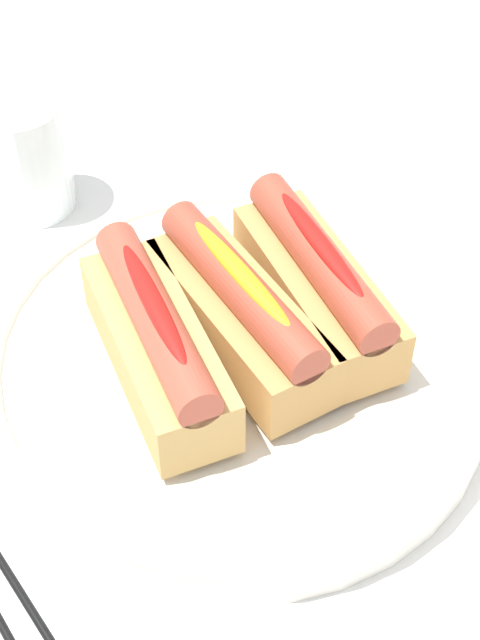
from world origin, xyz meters
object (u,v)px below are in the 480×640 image
at_px(hotdog_back, 240,311).
at_px(chopstick_near, 12,578).
at_px(serving_bowl, 240,361).
at_px(hotdog_side, 318,283).
at_px(water_glass, 26,163).
at_px(hotdog_front, 157,341).

distance_m(hotdog_back, chopstick_near, 0.20).
height_order(serving_bowl, hotdog_side, hotdog_side).
bearing_deg(hotdog_side, hotdog_back, -105.76).
height_order(hotdog_back, chopstick_near, hotdog_back).
xyz_separation_m(hotdog_side, chopstick_near, (0.01, -0.24, -0.06)).
xyz_separation_m(water_glass, chopstick_near, (0.27, -0.20, -0.04)).
height_order(water_glass, chopstick_near, water_glass).
bearing_deg(hotdog_back, hotdog_side, 74.24).
distance_m(serving_bowl, hotdog_front, 0.07).
height_order(hotdog_back, hotdog_side, same).
bearing_deg(hotdog_front, chopstick_near, -75.64).
relative_size(serving_bowl, water_glass, 3.58).
relative_size(hotdog_side, chopstick_near, 0.72).
bearing_deg(hotdog_side, serving_bowl, -105.76).
height_order(hotdog_front, hotdog_back, same).
xyz_separation_m(serving_bowl, water_glass, (-0.25, 0.01, 0.02)).
distance_m(hotdog_back, hotdog_side, 0.05).
bearing_deg(serving_bowl, hotdog_back, -29.74).
relative_size(hotdog_front, hotdog_back, 1.01).
distance_m(hotdog_front, chopstick_near, 0.15).
height_order(hotdog_side, water_glass, hotdog_side).
bearing_deg(hotdog_back, water_glass, 178.49).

